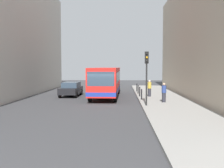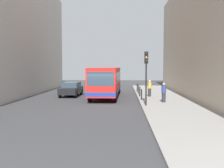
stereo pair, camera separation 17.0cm
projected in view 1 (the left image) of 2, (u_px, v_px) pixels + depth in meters
The scene contains 12 objects.
ground_plane at pixel (102, 103), 23.67m from camera, with size 80.00×80.00×0.00m, color #38383A.
sidewalk at pixel (165, 102), 23.46m from camera, with size 4.40×40.00×0.15m, color gray.
building_right at pixel (223, 35), 26.84m from camera, with size 7.00×32.00×12.38m, color #B2A38C.
bus at pixel (106, 80), 28.20m from camera, with size 2.75×11.07×3.00m.
car_beside_bus at pixel (71, 89), 28.98m from camera, with size 1.95×4.44×1.48m.
traffic_light at pixel (147, 68), 20.81m from camera, with size 0.28×0.33×4.10m.
bollard_near at pixel (142, 94), 24.79m from camera, with size 0.11×0.11×0.95m, color black.
bollard_mid at pixel (140, 92), 27.51m from camera, with size 0.11×0.11×0.95m, color black.
bollard_far at pixel (138, 89), 30.23m from camera, with size 0.11×0.11×0.95m, color black.
bollard_farthest at pixel (137, 87), 32.95m from camera, with size 0.11×0.11×0.95m, color black.
pedestrian_near_signal at pixel (164, 93), 22.89m from camera, with size 0.38×0.38×1.61m.
pedestrian_mid_sidewalk at pixel (149, 88), 27.37m from camera, with size 0.38×0.38×1.64m.
Camera 1 is at (1.71, -23.47, 3.11)m, focal length 44.08 mm.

